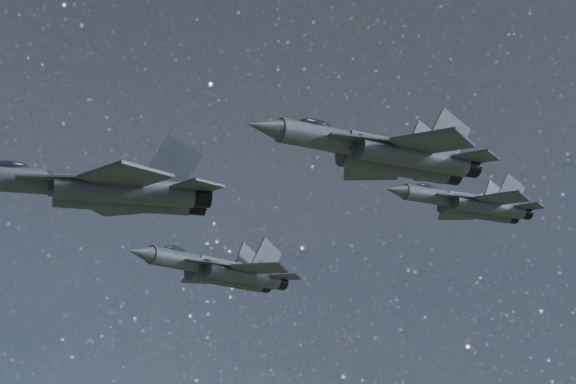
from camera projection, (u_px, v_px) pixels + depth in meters
name	position (u px, v px, depth m)	size (l,w,h in m)	color
jet_lead	(101.00, 189.00, 62.53)	(18.89, 13.07, 4.74)	#343B41
jet_left	(222.00, 271.00, 87.17)	(18.24, 12.04, 4.67)	#343B41
jet_right	(386.00, 153.00, 55.18)	(15.57, 10.94, 3.93)	#343B41
jet_slot	(471.00, 204.00, 83.54)	(15.51, 10.92, 3.92)	#343B41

